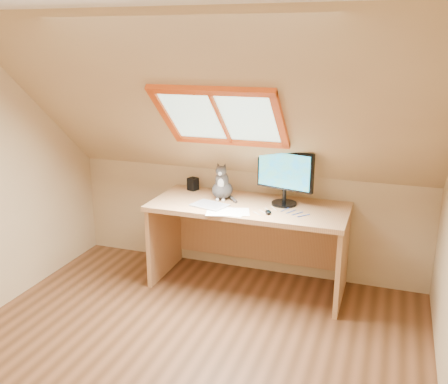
% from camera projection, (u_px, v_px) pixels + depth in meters
% --- Properties ---
extents(ground, '(3.50, 3.50, 0.00)m').
position_uv_depth(ground, '(172.00, 369.00, 3.48)').
color(ground, brown).
rests_on(ground, ground).
extents(room_shell, '(3.52, 3.52, 2.41)m').
position_uv_depth(room_shell, '(158.00, 174.00, 2.98)').
color(room_shell, tan).
rests_on(room_shell, ground).
extents(desk, '(1.76, 0.77, 0.80)m').
position_uv_depth(desk, '(251.00, 226.00, 4.59)').
color(desk, tan).
rests_on(desk, ground).
extents(monitor, '(0.52, 0.22, 0.49)m').
position_uv_depth(monitor, '(285.00, 174.00, 4.36)').
color(monitor, black).
rests_on(monitor, desk).
extents(cat, '(0.22, 0.25, 0.35)m').
position_uv_depth(cat, '(222.00, 186.00, 4.57)').
color(cat, '#4A4341').
rests_on(cat, desk).
extents(desk_speaker, '(0.11, 0.11, 0.12)m').
position_uv_depth(desk_speaker, '(193.00, 184.00, 4.86)').
color(desk_speaker, black).
rests_on(desk_speaker, desk).
extents(graphics_tablet, '(0.35, 0.29, 0.01)m').
position_uv_depth(graphics_tablet, '(210.00, 205.00, 4.40)').
color(graphics_tablet, '#B2B2B7').
rests_on(graphics_tablet, desk).
extents(mouse, '(0.08, 0.10, 0.03)m').
position_uv_depth(mouse, '(268.00, 212.00, 4.21)').
color(mouse, black).
rests_on(mouse, desk).
extents(papers, '(0.35, 0.30, 0.01)m').
position_uv_depth(papers, '(222.00, 211.00, 4.27)').
color(papers, white).
rests_on(papers, desk).
extents(cables, '(0.51, 0.26, 0.01)m').
position_uv_depth(cables, '(283.00, 212.00, 4.24)').
color(cables, silver).
rests_on(cables, desk).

